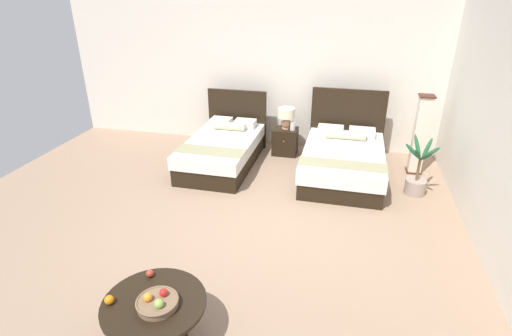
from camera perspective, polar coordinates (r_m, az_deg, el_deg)
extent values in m
cube|color=#967961|center=(5.56, 0.19, -8.56)|extent=(9.36, 10.16, 0.02)
cube|color=silver|center=(8.03, 5.52, 13.30)|extent=(9.36, 0.12, 2.90)
cube|color=silver|center=(5.50, 32.06, 4.02)|extent=(0.12, 5.76, 2.90)
cube|color=black|center=(7.31, -4.91, 1.45)|extent=(1.14, 2.03, 0.30)
cube|color=silver|center=(7.21, -4.99, 3.35)|extent=(1.18, 2.07, 0.22)
cube|color=black|center=(8.08, -2.71, 7.12)|extent=(1.19, 0.08, 1.17)
cube|color=silver|center=(7.89, -5.02, 6.65)|extent=(0.40, 0.31, 0.14)
cube|color=silver|center=(7.75, -1.57, 6.41)|extent=(0.40, 0.31, 0.14)
cylinder|color=beige|center=(7.60, -3.84, 6.01)|extent=(0.61, 0.16, 0.15)
cube|color=gray|center=(6.67, -6.58, 2.48)|extent=(1.18, 0.41, 0.01)
cube|color=black|center=(7.01, 12.26, -0.29)|extent=(1.32, 2.01, 0.27)
cube|color=silver|center=(6.90, 12.46, 1.66)|extent=(1.37, 2.06, 0.25)
cube|color=black|center=(7.78, 12.96, 6.32)|extent=(1.37, 0.08, 1.31)
cube|color=silver|center=(7.53, 10.67, 5.40)|extent=(0.47, 0.31, 0.14)
cube|color=silver|center=(7.53, 15.00, 4.97)|extent=(0.47, 0.31, 0.14)
cylinder|color=beige|center=(7.30, 12.77, 4.61)|extent=(0.71, 0.16, 0.15)
cube|color=gray|center=(6.26, 12.31, 0.51)|extent=(1.36, 0.37, 0.01)
cube|color=black|center=(7.79, 4.21, 3.84)|extent=(0.47, 0.38, 0.52)
sphere|color=tan|center=(7.57, 3.98, 3.85)|extent=(0.02, 0.02, 0.02)
cylinder|color=tan|center=(7.71, 4.30, 5.77)|extent=(0.15, 0.15, 0.02)
ellipsoid|color=tan|center=(7.68, 4.32, 6.42)|extent=(0.18, 0.18, 0.16)
cylinder|color=#99844C|center=(7.65, 4.34, 7.14)|extent=(0.02, 0.02, 0.04)
cylinder|color=beige|center=(7.62, 4.37, 7.93)|extent=(0.33, 0.33, 0.18)
cylinder|color=silver|center=(7.61, 5.30, 6.02)|extent=(0.10, 0.10, 0.15)
torus|color=silver|center=(7.59, 5.32, 6.61)|extent=(0.10, 0.10, 0.01)
cylinder|color=black|center=(4.04, -14.08, -20.78)|extent=(0.13, 0.13, 0.43)
cylinder|color=black|center=(3.88, -14.45, -18.37)|extent=(0.95, 0.95, 0.04)
cylinder|color=#7A6047|center=(3.80, -13.99, -18.39)|extent=(0.36, 0.36, 0.06)
torus|color=#7A6047|center=(3.78, -14.04, -18.04)|extent=(0.38, 0.38, 0.02)
sphere|color=red|center=(3.80, -13.17, -17.05)|extent=(0.08, 0.08, 0.08)
sphere|color=orange|center=(3.78, -15.32, -17.50)|extent=(0.08, 0.08, 0.08)
sphere|color=#87B04B|center=(3.70, -13.80, -18.44)|extent=(0.08, 0.08, 0.08)
sphere|color=#B13627|center=(4.12, -15.02, -14.44)|extent=(0.08, 0.08, 0.08)
sphere|color=orange|center=(3.94, -20.36, -17.37)|extent=(0.08, 0.08, 0.08)
cube|color=#432219|center=(7.64, 21.69, -0.39)|extent=(0.25, 0.25, 0.03)
cube|color=beige|center=(7.39, 22.52, 4.42)|extent=(0.21, 0.21, 1.34)
cube|color=#432219|center=(7.20, 23.42, 9.50)|extent=(0.25, 0.25, 0.02)
cylinder|color=gray|center=(6.82, 21.92, -2.51)|extent=(0.32, 0.32, 0.24)
cylinder|color=brown|center=(6.69, 22.32, -0.22)|extent=(0.04, 0.04, 0.36)
ellipsoid|color=#1F5331|center=(6.60, 23.77, 1.95)|extent=(0.28, 0.07, 0.27)
ellipsoid|color=#1F5331|center=(6.72, 23.40, 2.56)|extent=(0.23, 0.32, 0.33)
ellipsoid|color=#1F5331|center=(6.67, 22.22, 2.86)|extent=(0.16, 0.29, 0.37)
ellipsoid|color=#1F5331|center=(6.57, 21.67, 2.23)|extent=(0.29, 0.09, 0.27)
ellipsoid|color=#1F5331|center=(6.48, 22.25, 1.80)|extent=(0.19, 0.25, 0.29)
ellipsoid|color=#1F5331|center=(6.48, 23.40, 1.63)|extent=(0.16, 0.30, 0.30)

